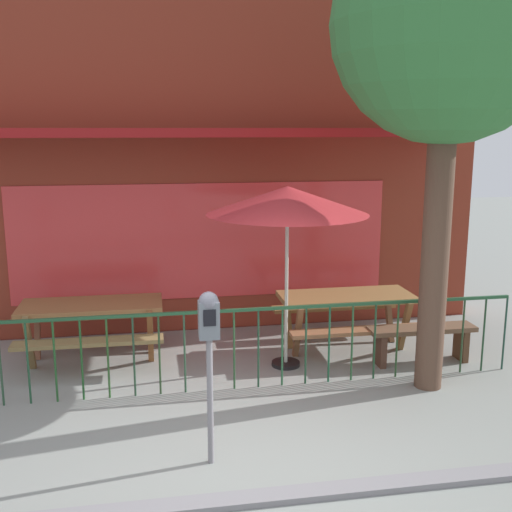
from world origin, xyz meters
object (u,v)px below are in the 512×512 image
picnic_table_left (92,315)px  patio_bench (422,336)px  picnic_table_right (346,306)px  street_tree (449,29)px  parking_meter_near (209,333)px  patio_umbrella (287,201)px

picnic_table_left → patio_bench: 4.27m
picnic_table_right → patio_bench: (0.81, -0.65, -0.26)m
picnic_table_right → street_tree: (0.57, -1.38, 3.39)m
picnic_table_right → parking_meter_near: parking_meter_near is taller
patio_umbrella → parking_meter_near: size_ratio=1.43×
patio_umbrella → patio_bench: (1.75, -0.19, -1.76)m
picnic_table_left → picnic_table_right: 3.37m
patio_bench → picnic_table_left: bearing=169.0°
picnic_table_left → patio_bench: size_ratio=1.29×
picnic_table_left → picnic_table_right: same height
picnic_table_left → parking_meter_near: parking_meter_near is taller
picnic_table_left → patio_umbrella: bearing=-14.3°
picnic_table_right → patio_bench: size_ratio=1.29×
picnic_table_left → street_tree: size_ratio=0.34×
picnic_table_right → parking_meter_near: (-2.12, -2.62, 0.63)m
patio_umbrella → street_tree: bearing=-31.4°
parking_meter_near → patio_umbrella: bearing=61.3°
picnic_table_right → street_tree: size_ratio=0.34×
picnic_table_left → patio_umbrella: size_ratio=0.79×
patio_umbrella → street_tree: size_ratio=0.43×
patio_bench → street_tree: bearing=-108.5°
patio_umbrella → patio_bench: patio_umbrella is taller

